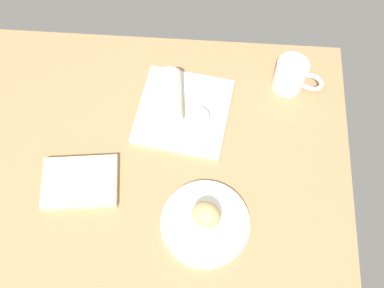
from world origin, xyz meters
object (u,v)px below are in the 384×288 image
at_px(scone_pastry, 206,215).
at_px(coffee_mug, 292,75).
at_px(square_plate, 183,111).
at_px(breakfast_wrap, 170,95).
at_px(sauce_cup, 200,118).
at_px(round_plate, 205,223).
at_px(book_stack, 80,182).

height_order(scone_pastry, coffee_mug, coffee_mug).
distance_m(square_plate, breakfast_wrap, 0.06).
bearing_deg(scone_pastry, breakfast_wrap, -70.35).
bearing_deg(coffee_mug, sauce_cup, 29.48).
bearing_deg(scone_pastry, round_plate, 85.00).
distance_m(breakfast_wrap, coffee_mug, 0.34).
relative_size(round_plate, breakfast_wrap, 1.55).
bearing_deg(sauce_cup, coffee_mug, -150.52).
distance_m(round_plate, square_plate, 0.32).
distance_m(round_plate, book_stack, 0.34).
distance_m(scone_pastry, sauce_cup, 0.27).
bearing_deg(coffee_mug, scone_pastry, 62.41).
xyz_separation_m(sauce_cup, book_stack, (0.29, 0.20, -0.02)).
xyz_separation_m(scone_pastry, breakfast_wrap, (0.12, -0.32, 0.00)).
relative_size(square_plate, sauce_cup, 4.76).
bearing_deg(book_stack, breakfast_wrap, -130.09).
distance_m(round_plate, coffee_mug, 0.47).
height_order(round_plate, coffee_mug, coffee_mug).
distance_m(scone_pastry, book_stack, 0.34).
distance_m(square_plate, book_stack, 0.34).
bearing_deg(coffee_mug, book_stack, 31.89).
height_order(square_plate, coffee_mug, coffee_mug).
distance_m(round_plate, breakfast_wrap, 0.36).
height_order(book_stack, coffee_mug, coffee_mug).
distance_m(sauce_cup, book_stack, 0.35).
height_order(round_plate, square_plate, square_plate).
xyz_separation_m(scone_pastry, book_stack, (0.33, -0.07, -0.03)).
height_order(sauce_cup, book_stack, sauce_cup).
distance_m(book_stack, coffee_mug, 0.64).
bearing_deg(breakfast_wrap, book_stack, 43.62).
relative_size(square_plate, coffee_mug, 1.80).
distance_m(sauce_cup, breakfast_wrap, 0.10).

